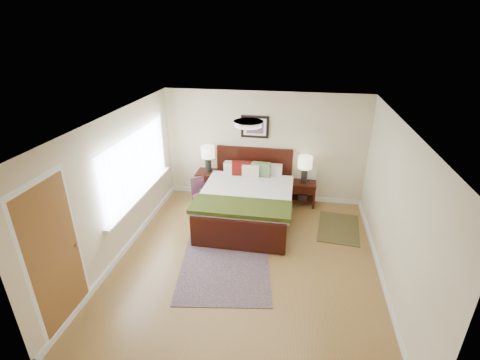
{
  "coord_description": "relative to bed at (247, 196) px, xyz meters",
  "views": [
    {
      "loc": [
        0.72,
        -4.93,
        3.81
      ],
      "look_at": [
        -0.31,
        1.07,
        1.05
      ],
      "focal_mm": 26.0,
      "sensor_mm": 36.0,
      "label": 1
    }
  ],
  "objects": [
    {
      "name": "front_wall",
      "position": [
        0.22,
        -3.88,
        0.69
      ],
      "size": [
        4.5,
        0.04,
        2.5
      ],
      "primitive_type": "cube",
      "color": "beige",
      "rests_on": "ground"
    },
    {
      "name": "rug_persian",
      "position": [
        -0.14,
        -1.51,
        -0.56
      ],
      "size": [
        1.81,
        2.33,
        0.01
      ],
      "primitive_type": "cube",
      "rotation": [
        0.0,
        0.0,
        0.15
      ],
      "color": "#0B0E38",
      "rests_on": "ground"
    },
    {
      "name": "back_wall",
      "position": [
        0.22,
        1.12,
        0.69
      ],
      "size": [
        4.5,
        0.04,
        2.5
      ],
      "primitive_type": "cube",
      "color": "beige",
      "rests_on": "ground"
    },
    {
      "name": "ceil_fixture",
      "position": [
        0.22,
        -1.38,
        1.9
      ],
      "size": [
        0.44,
        0.44,
        0.08
      ],
      "color": "white",
      "rests_on": "ceiling"
    },
    {
      "name": "nightstand_right",
      "position": [
        1.15,
        0.87,
        -0.22
      ],
      "size": [
        0.55,
        0.41,
        0.55
      ],
      "color": "black",
      "rests_on": "ground"
    },
    {
      "name": "nightstand_left",
      "position": [
        -1.04,
        0.87,
        -0.03
      ],
      "size": [
        0.55,
        0.5,
        0.66
      ],
      "color": "black",
      "rests_on": "ground"
    },
    {
      "name": "wall_art",
      "position": [
        0.0,
        1.09,
        1.16
      ],
      "size": [
        0.62,
        0.05,
        0.5
      ],
      "color": "black",
      "rests_on": "back_wall"
    },
    {
      "name": "armchair",
      "position": [
        -0.88,
        0.41,
        -0.23
      ],
      "size": [
        1.0,
        1.0,
        0.67
      ],
      "primitive_type": "imported",
      "rotation": [
        0.0,
        0.0,
        -0.98
      ],
      "color": "brown",
      "rests_on": "ground"
    },
    {
      "name": "right_wall",
      "position": [
        2.47,
        -1.38,
        0.69
      ],
      "size": [
        0.04,
        5.0,
        2.5
      ],
      "primitive_type": "cube",
      "color": "beige",
      "rests_on": "ground"
    },
    {
      "name": "lamp_left",
      "position": [
        -1.04,
        0.89,
        0.51
      ],
      "size": [
        0.31,
        0.31,
        0.61
      ],
      "color": "black",
      "rests_on": "nightstand_left"
    },
    {
      "name": "left_wall",
      "position": [
        -2.03,
        -1.38,
        0.69
      ],
      "size": [
        0.04,
        5.0,
        2.5
      ],
      "primitive_type": "cube",
      "color": "beige",
      "rests_on": "ground"
    },
    {
      "name": "lamp_right",
      "position": [
        1.15,
        0.89,
        0.41
      ],
      "size": [
        0.31,
        0.31,
        0.61
      ],
      "color": "black",
      "rests_on": "nightstand_right"
    },
    {
      "name": "window",
      "position": [
        -1.98,
        -0.68,
        0.81
      ],
      "size": [
        0.11,
        2.72,
        1.32
      ],
      "color": "silver",
      "rests_on": "left_wall"
    },
    {
      "name": "door",
      "position": [
        -2.01,
        -3.13,
        0.51
      ],
      "size": [
        0.06,
        1.0,
        2.18
      ],
      "color": "silver",
      "rests_on": "ground"
    },
    {
      "name": "ceiling",
      "position": [
        0.22,
        -1.38,
        1.94
      ],
      "size": [
        4.5,
        5.0,
        0.02
      ],
      "primitive_type": "cube",
      "color": "white",
      "rests_on": "back_wall"
    },
    {
      "name": "bed",
      "position": [
        0.0,
        0.0,
        0.0
      ],
      "size": [
        1.86,
        2.27,
        1.22
      ],
      "color": "black",
      "rests_on": "ground"
    },
    {
      "name": "floor",
      "position": [
        0.22,
        -1.38,
        -0.56
      ],
      "size": [
        5.0,
        5.0,
        0.0
      ],
      "primitive_type": "plane",
      "color": "olive",
      "rests_on": "ground"
    },
    {
      "name": "rug_navy",
      "position": [
        1.9,
        -0.03,
        -0.56
      ],
      "size": [
        0.92,
        1.28,
        0.01
      ],
      "primitive_type": "cube",
      "rotation": [
        0.0,
        0.0,
        -0.1
      ],
      "color": "black",
      "rests_on": "ground"
    }
  ]
}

